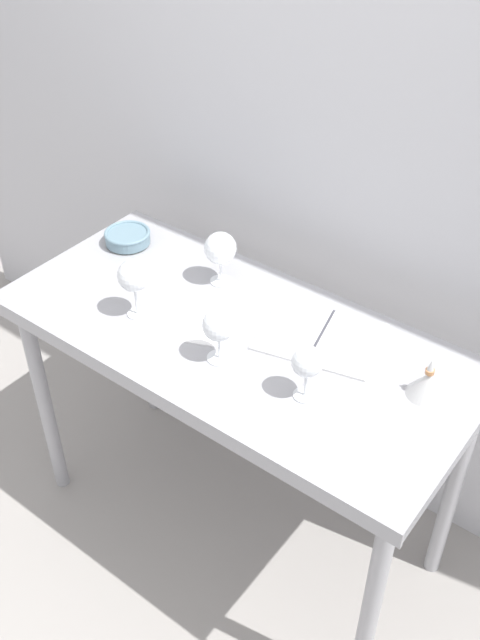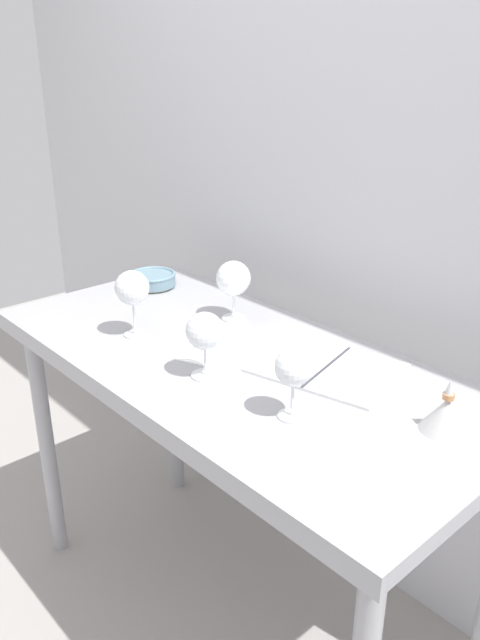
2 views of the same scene
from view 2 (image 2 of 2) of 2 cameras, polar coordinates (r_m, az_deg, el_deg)
ground_plane at (r=2.16m, az=-0.42°, el=-25.21°), size 6.00×6.00×0.00m
back_wall at (r=1.83m, az=11.30°, el=12.82°), size 3.80×0.04×2.60m
steel_counter at (r=1.65m, az=-0.66°, el=-6.57°), size 1.40×0.65×0.90m
wine_glass_near_right at (r=1.30m, az=4.88°, el=-4.44°), size 0.08×0.08×0.16m
wine_glass_near_center at (r=1.46m, az=-3.22°, el=-1.18°), size 0.09×0.09×0.16m
wine_glass_near_left at (r=1.69m, az=-9.76°, el=2.79°), size 0.09×0.09×0.18m
wine_glass_far_left at (r=1.78m, az=-0.60°, el=3.68°), size 0.10×0.10×0.17m
open_notebook at (r=1.55m, az=7.88°, el=-4.33°), size 0.38×0.33×0.01m
tasting_sheet_upper at (r=1.67m, az=-2.16°, el=-2.10°), size 0.29×0.32×0.00m
tasting_bowl at (r=2.09m, az=-7.93°, el=3.71°), size 0.15×0.15×0.05m
decanter_funnel at (r=1.35m, az=18.17°, el=-8.10°), size 0.10×0.10×0.12m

